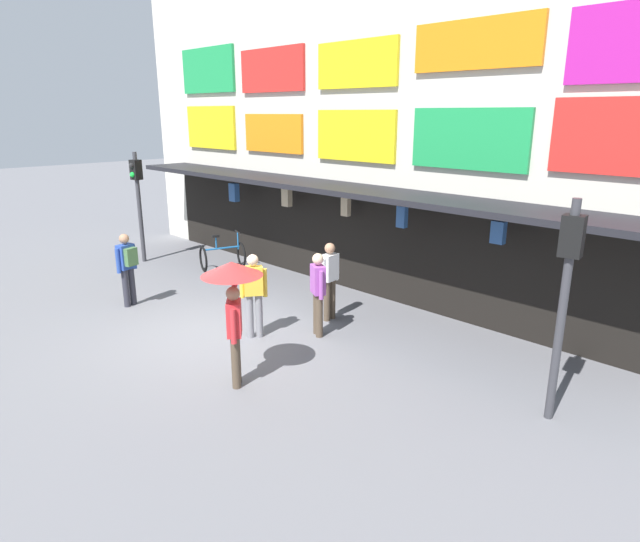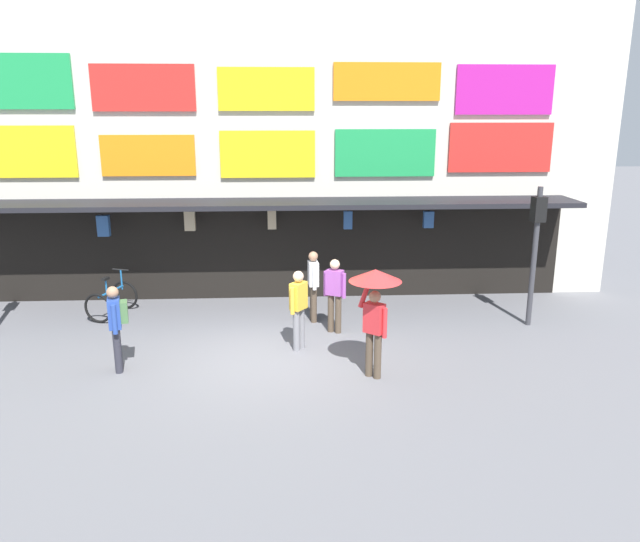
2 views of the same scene
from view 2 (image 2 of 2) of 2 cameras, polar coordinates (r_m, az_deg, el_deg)
ground_plane at (r=12.50m, az=-5.05°, el=-7.92°), size 80.00×80.00×0.00m
shopfront at (r=16.11m, az=-4.87°, el=11.76°), size 18.00×2.60×8.00m
traffic_light_far at (r=14.44m, az=19.57°, el=3.28°), size 0.31×0.34×3.20m
bicycle_parked at (r=15.49m, az=-18.92°, el=-2.58°), size 1.05×1.33×1.05m
pedestrian_in_black at (r=13.41m, az=1.38°, el=-1.95°), size 0.48×0.36×1.68m
pedestrian_in_yellow at (r=12.48m, az=-2.02°, el=-3.27°), size 0.39×0.45×1.68m
pedestrian_in_white at (r=14.13m, az=-0.63°, el=-1.06°), size 0.25×0.53×1.68m
pedestrian_with_umbrella at (r=11.01m, az=5.17°, el=-2.05°), size 0.96×0.96×2.08m
pedestrian_in_purple at (r=12.06m, az=-18.52°, el=-4.55°), size 0.41×0.52×1.68m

